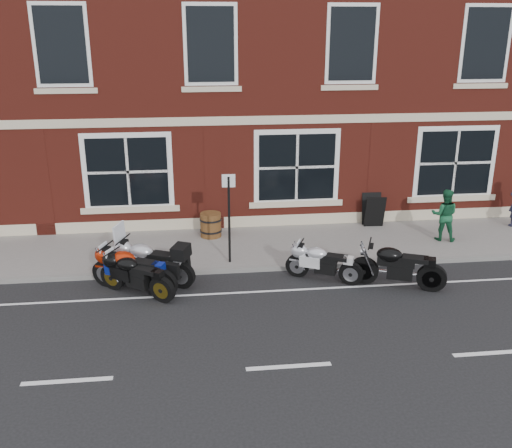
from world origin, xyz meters
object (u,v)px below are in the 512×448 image
Objects in this scene: moto_sport_black at (136,274)px; parking_sign at (229,212)px; moto_touring_silver at (149,259)px; moto_sport_red at (133,268)px; pedestrian_right at (444,215)px; moto_sport_silver at (323,261)px; a_board_sign at (373,210)px; barrel_planter at (211,225)px; moto_naked_black at (396,264)px.

parking_sign is at bearing -23.38° from moto_sport_black.
parking_sign reaches higher than moto_touring_silver.
moto_sport_red reaches higher than moto_sport_black.
pedestrian_right is at bearing -39.99° from moto_sport_black.
pedestrian_right is at bearing -35.32° from moto_sport_silver.
moto_touring_silver is 1.17× the size of moto_sport_black.
moto_sport_red is at bearing 55.07° from moto_sport_black.
moto_sport_black is at bearing -132.08° from moto_sport_red.
a_board_sign is at bearing -6.88° from moto_sport_silver.
moto_sport_red reaches higher than barrel_planter.
a_board_sign is at bearing 30.15° from parking_sign.
moto_sport_red is 2.82m from parking_sign.
a_board_sign is at bearing -38.51° from moto_touring_silver.
barrel_planter is at bearing 5.75° from moto_sport_black.
moto_sport_red is 0.96× the size of moto_naked_black.
barrel_planter is (-4.29, 3.71, -0.11)m from moto_naked_black.
pedestrian_right is 2.19m from a_board_sign.
parking_sign is (2.29, 1.44, 0.94)m from moto_sport_black.
parking_sign is (0.41, -2.00, 1.01)m from barrel_planter.
parking_sign reaches higher than a_board_sign.
moto_sport_red is 4.60m from moto_sport_silver.
moto_sport_red is at bearing -150.21° from parking_sign.
moto_naked_black is (1.66, -0.58, 0.09)m from moto_sport_silver.
moto_sport_black is at bearing -176.98° from moto_touring_silver.
moto_sport_red is 2.07× the size of a_board_sign.
pedestrian_right is 6.34m from parking_sign.
moto_naked_black reaches higher than barrel_planter.
pedestrian_right is (4.02, 2.07, 0.37)m from moto_sport_silver.
parking_sign reaches higher than barrel_planter.
moto_sport_silver is 4.09m from barrel_planter.
barrel_planter is at bearing -3.97° from moto_touring_silver.
pedestrian_right is (8.53, 2.38, 0.33)m from moto_sport_black.
moto_sport_black is 8.86m from pedestrian_right.
moto_sport_black is at bearing 37.35° from pedestrian_right.
moto_touring_silver is 3.22m from barrel_planter.
moto_sport_black is 1.19× the size of pedestrian_right.
moto_naked_black reaches higher than moto_sport_silver.
barrel_planter is (-2.63, 3.13, -0.03)m from moto_sport_silver.
parking_sign reaches higher than moto_sport_red.
barrel_planter is (-5.02, -0.38, -0.14)m from a_board_sign.
a_board_sign is 0.42× the size of parking_sign.
a_board_sign is (6.91, 3.82, 0.08)m from moto_sport_black.
moto_touring_silver is at bearing -151.98° from a_board_sign.
barrel_planter is (1.97, 3.21, -0.11)m from moto_sport_red.
moto_naked_black reaches higher than moto_sport_black.
moto_naked_black is at bearing -72.95° from moto_touring_silver.
moto_naked_black is at bearing -81.87° from moto_sport_silver.
parking_sign is at bearing -78.35° from barrel_planter.
moto_sport_red is at bearing -121.58° from barrel_planter.
moto_sport_black is (-0.28, -0.65, -0.07)m from moto_touring_silver.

